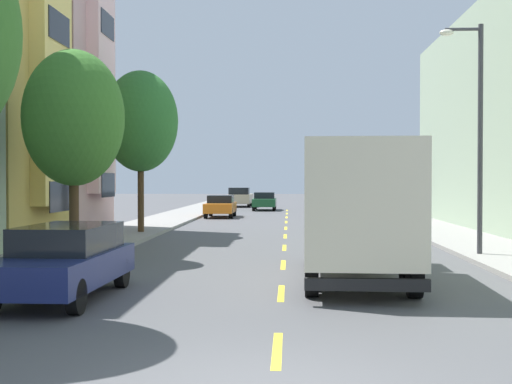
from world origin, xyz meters
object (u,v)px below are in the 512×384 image
object	(u,v)px
delivery_box_truck	(356,203)
parked_sedan_orange	(221,206)
parked_pickup_champagne	(240,198)
parked_hatchback_teal	(355,207)
parked_wagon_navy	(65,259)
street_lamp	(476,122)
street_tree_second	(74,118)
street_tree_third	(141,122)
moving_forest_sedan	(264,201)
parked_hatchback_silver	(342,201)

from	to	relation	value
delivery_box_truck	parked_sedan_orange	size ratio (longest dim) A/B	1.76
delivery_box_truck	parked_pickup_champagne	world-z (taller)	delivery_box_truck
parked_hatchback_teal	parked_wagon_navy	bearing A→B (deg)	-106.46
street_lamp	street_tree_second	bearing A→B (deg)	-175.45
street_tree_second	street_tree_third	xyz separation A→B (m)	(-0.00, 9.58, 0.70)
moving_forest_sedan	street_tree_third	bearing A→B (deg)	-100.46
street_tree_third	parked_pickup_champagne	bearing A→B (deg)	86.11
parked_pickup_champagne	parked_hatchback_teal	bearing A→B (deg)	-65.20
parked_pickup_champagne	parked_hatchback_silver	size ratio (longest dim) A/B	1.33
street_tree_second	street_lamp	xyz separation A→B (m)	(12.35, 0.98, -0.07)
parked_sedan_orange	parked_hatchback_teal	bearing A→B (deg)	-7.53
street_lamp	moving_forest_sedan	distance (m)	34.58
street_lamp	parked_wagon_navy	xyz separation A→B (m)	(-10.41, -7.82, -3.45)
street_lamp	parked_hatchback_teal	bearing A→B (deg)	94.26
parked_sedan_orange	parked_hatchback_silver	bearing A→B (deg)	46.10
street_tree_third	delivery_box_truck	size ratio (longest dim) A/B	0.90
street_tree_second	parked_sedan_orange	xyz separation A→B (m)	(2.12, 23.99, -3.57)
street_tree_second	delivery_box_truck	size ratio (longest dim) A/B	0.79
street_lamp	parked_wagon_navy	bearing A→B (deg)	-143.07
street_tree_third	delivery_box_truck	xyz separation A→B (m)	(8.19, -13.48, -3.14)
street_lamp	parked_sedan_orange	distance (m)	25.43
parked_hatchback_silver	delivery_box_truck	bearing A→B (deg)	-93.86
parked_pickup_champagne	parked_hatchback_silver	distance (m)	12.03
street_lamp	delivery_box_truck	xyz separation A→B (m)	(-4.16, -4.89, -2.37)
street_tree_second	parked_hatchback_silver	size ratio (longest dim) A/B	1.57
street_lamp	moving_forest_sedan	size ratio (longest dim) A/B	1.58
street_tree_third	parked_pickup_champagne	size ratio (longest dim) A/B	1.34
parked_hatchback_silver	parked_wagon_navy	distance (m)	40.67
parked_pickup_champagne	parked_wagon_navy	size ratio (longest dim) A/B	1.12
street_lamp	parked_pickup_champagne	world-z (taller)	street_lamp
street_tree_third	parked_hatchback_teal	distance (m)	17.59
street_tree_second	street_lamp	size ratio (longest dim) A/B	0.88
delivery_box_truck	parked_hatchback_teal	distance (m)	26.90
street_tree_third	parked_wagon_navy	size ratio (longest dim) A/B	1.51
street_tree_second	moving_forest_sedan	size ratio (longest dim) A/B	1.39
parked_sedan_orange	parked_hatchback_silver	world-z (taller)	parked_hatchback_silver
street_tree_third	moving_forest_sedan	xyz separation A→B (m)	(4.60, 24.92, -4.27)
parked_hatchback_silver	parked_wagon_navy	xyz separation A→B (m)	(-8.73, -39.72, 0.05)
street_tree_third	parked_sedan_orange	distance (m)	15.18
street_tree_third	parked_hatchback_silver	distance (m)	25.98
delivery_box_truck	parked_pickup_champagne	size ratio (longest dim) A/B	1.49
parked_wagon_navy	parked_hatchback_silver	bearing A→B (deg)	77.61
delivery_box_truck	parked_hatchback_silver	world-z (taller)	delivery_box_truck
moving_forest_sedan	parked_pickup_champagne	bearing A→B (deg)	109.51
street_tree_third	parked_sedan_orange	size ratio (longest dim) A/B	1.58
parked_sedan_orange	parked_wagon_navy	distance (m)	30.83
parked_sedan_orange	parked_hatchback_silver	xyz separation A→B (m)	(8.56, 8.89, 0.01)
delivery_box_truck	street_tree_second	bearing A→B (deg)	154.53
parked_pickup_champagne	parked_wagon_navy	bearing A→B (deg)	-90.26
parked_wagon_navy	parked_hatchback_teal	bearing A→B (deg)	73.54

